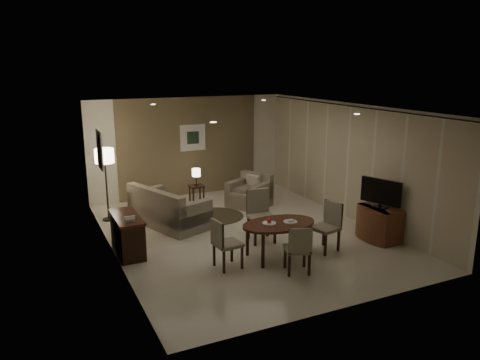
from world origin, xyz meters
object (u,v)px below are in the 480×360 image
tv_cabinet (379,223)px  armchair (249,191)px  dining_table (278,240)px  chair_right (325,227)px  floor_lamp (106,185)px  console_desk (127,235)px  chair_near (297,248)px  chair_left (228,243)px  side_table (197,194)px  chair_far (262,217)px  sofa (169,206)px

tv_cabinet → armchair: (-1.42, 3.25, 0.06)m
dining_table → chair_right: 0.99m
floor_lamp → console_desk: bearing=-90.1°
chair_near → dining_table: bearing=-73.7°
tv_cabinet → chair_left: bearing=178.8°
tv_cabinet → console_desk: bearing=162.9°
chair_right → floor_lamp: (-3.51, 3.69, 0.37)m
chair_left → side_table: chair_left is taller
chair_far → chair_left: chair_far is taller
chair_left → side_table: (0.89, 4.08, -0.23)m
armchair → floor_lamp: floor_lamp is taller
chair_right → armchair: chair_right is taller
tv_cabinet → armchair: size_ratio=0.97×
tv_cabinet → dining_table: bearing=177.7°
armchair → side_table: 1.43m
sofa → armchair: (2.27, 0.50, -0.04)m
dining_table → chair_near: 0.72m
sofa → side_table: (1.17, 1.41, -0.22)m
chair_far → floor_lamp: (-2.63, 2.72, 0.32)m
console_desk → chair_left: (1.49, -1.43, 0.09)m
chair_near → armchair: chair_near is taller
chair_near → chair_left: size_ratio=0.96×
dining_table → console_desk: bearing=151.0°
chair_near → chair_right: size_ratio=0.92×
tv_cabinet → sofa: size_ratio=0.47×
chair_left → floor_lamp: 3.91m
chair_right → side_table: chair_right is taller
chair_near → floor_lamp: 4.99m
chair_right → floor_lamp: bearing=-150.3°
armchair → side_table: armchair is taller
tv_cabinet → dining_table: size_ratio=0.62×
dining_table → chair_far: size_ratio=1.37×
armchair → floor_lamp: 3.52m
tv_cabinet → side_table: 4.86m
dining_table → sofa: sofa is taller
chair_near → chair_far: chair_far is taller
sofa → tv_cabinet: bearing=-147.5°
chair_near → side_table: (-0.13, 4.77, -0.21)m
side_table → console_desk: bearing=-131.8°
chair_near → chair_left: 1.23m
console_desk → chair_far: chair_far is taller
chair_near → chair_far: 1.58m
chair_left → side_table: size_ratio=2.01×
armchair → chair_near: bearing=-42.5°
chair_far → side_table: (-0.26, 3.20, -0.30)m
chair_left → dining_table: bearing=-94.5°
chair_far → armchair: chair_far is taller
console_desk → dining_table: console_desk is taller
chair_right → chair_left: bearing=-106.4°
chair_far → side_table: chair_far is taller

